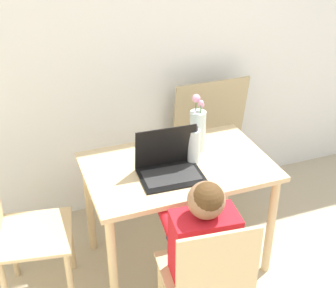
{
  "coord_description": "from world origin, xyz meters",
  "views": [
    {
      "loc": [
        -1.09,
        -0.6,
        2.13
      ],
      "look_at": [
        -0.33,
        1.43,
        0.89
      ],
      "focal_mm": 50.0,
      "sensor_mm": 36.0,
      "label": 1
    }
  ],
  "objects_px": {
    "chair_occupied": "(207,282)",
    "flower_vase": "(198,128)",
    "person_seated": "(200,238)",
    "laptop": "(169,164)",
    "water_bottle": "(194,146)",
    "chair_spare": "(22,234)"
  },
  "relations": [
    {
      "from": "chair_spare",
      "to": "water_bottle",
      "type": "distance_m",
      "value": 1.06
    },
    {
      "from": "person_seated",
      "to": "chair_spare",
      "type": "bearing_deg",
      "value": -27.94
    },
    {
      "from": "flower_vase",
      "to": "laptop",
      "type": "bearing_deg",
      "value": -143.43
    },
    {
      "from": "water_bottle",
      "to": "chair_spare",
      "type": "bearing_deg",
      "value": 178.42
    },
    {
      "from": "person_seated",
      "to": "flower_vase",
      "type": "relative_size",
      "value": 2.81
    },
    {
      "from": "flower_vase",
      "to": "water_bottle",
      "type": "distance_m",
      "value": 0.15
    },
    {
      "from": "chair_spare",
      "to": "flower_vase",
      "type": "relative_size",
      "value": 2.45
    },
    {
      "from": "person_seated",
      "to": "laptop",
      "type": "distance_m",
      "value": 0.49
    },
    {
      "from": "chair_spare",
      "to": "water_bottle",
      "type": "height_order",
      "value": "water_bottle"
    },
    {
      "from": "chair_spare",
      "to": "laptop",
      "type": "height_order",
      "value": "laptop"
    },
    {
      "from": "chair_occupied",
      "to": "person_seated",
      "type": "relative_size",
      "value": 0.87
    },
    {
      "from": "chair_occupied",
      "to": "flower_vase",
      "type": "height_order",
      "value": "flower_vase"
    },
    {
      "from": "flower_vase",
      "to": "chair_occupied",
      "type": "bearing_deg",
      "value": -109.67
    },
    {
      "from": "chair_occupied",
      "to": "laptop",
      "type": "xyz_separation_m",
      "value": [
        0.02,
        0.58,
        0.32
      ]
    },
    {
      "from": "person_seated",
      "to": "laptop",
      "type": "xyz_separation_m",
      "value": [
        0.01,
        0.46,
        0.15
      ]
    },
    {
      "from": "person_seated",
      "to": "chair_occupied",
      "type": "bearing_deg",
      "value": 90.0
    },
    {
      "from": "chair_occupied",
      "to": "laptop",
      "type": "bearing_deg",
      "value": -86.21
    },
    {
      "from": "chair_spare",
      "to": "laptop",
      "type": "xyz_separation_m",
      "value": [
        0.82,
        -0.09,
        0.32
      ]
    },
    {
      "from": "flower_vase",
      "to": "chair_spare",
      "type": "bearing_deg",
      "value": -174.61
    },
    {
      "from": "chair_occupied",
      "to": "person_seated",
      "type": "distance_m",
      "value": 0.21
    },
    {
      "from": "laptop",
      "to": "person_seated",
      "type": "bearing_deg",
      "value": -88.45
    },
    {
      "from": "person_seated",
      "to": "laptop",
      "type": "relative_size",
      "value": 2.75
    }
  ]
}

